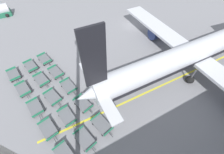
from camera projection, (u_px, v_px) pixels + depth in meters
ground_plane at (132, 25)px, 35.05m from camera, size 500.00×500.00×0.00m
airplane at (199, 51)px, 23.89m from camera, size 36.09×41.42×12.47m
baggage_dolly_row_near_col_a at (14, 75)px, 24.39m from camera, size 3.52×2.03×0.92m
baggage_dolly_row_near_col_b at (23, 89)px, 22.48m from camera, size 3.52×2.14×0.92m
baggage_dolly_row_near_col_c at (35, 108)px, 20.48m from camera, size 3.52×2.02×0.92m
baggage_dolly_row_near_col_d at (48, 129)px, 18.56m from camera, size 3.52×2.13×0.92m
baggage_dolly_row_mid_a_col_a at (31, 66)px, 25.65m from camera, size 3.52×2.15×0.92m
baggage_dolly_row_mid_a_col_b at (41, 80)px, 23.70m from camera, size 3.52×2.23×0.92m
baggage_dolly_row_mid_a_col_c at (53, 97)px, 21.57m from camera, size 3.52×2.28×0.92m
baggage_dolly_row_mid_a_col_d at (67, 116)px, 19.65m from camera, size 3.52×2.04×0.92m
baggage_dolly_row_mid_a_col_e at (85, 139)px, 17.79m from camera, size 3.52×2.20×0.92m
baggage_dolly_row_mid_b_col_a at (45, 59)px, 26.80m from camera, size 3.52×2.18×0.92m
baggage_dolly_row_mid_b_col_b at (56, 72)px, 24.73m from camera, size 3.52×2.19×0.92m
baggage_dolly_row_mid_b_col_c at (69, 86)px, 22.86m from camera, size 3.52×2.10×0.92m
baggage_dolly_row_mid_b_col_d at (83, 104)px, 20.89m from camera, size 3.52×2.27×0.92m
baggage_dolly_row_mid_b_col_e at (102, 125)px, 18.93m from camera, size 3.52×2.19×0.92m
stand_guidance_stripe at (155, 89)px, 23.16m from camera, size 0.88×35.16×0.01m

